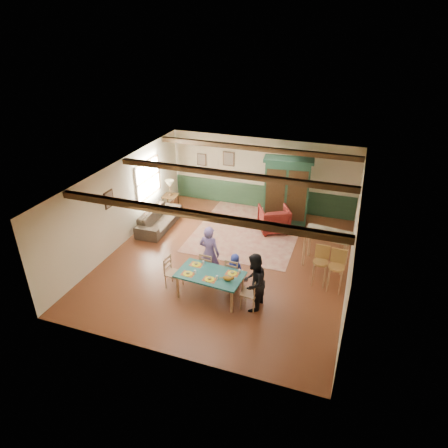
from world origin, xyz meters
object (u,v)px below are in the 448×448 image
(person_child, at_px, (235,270))
(armoire, at_px, (287,191))
(dining_chair_far_left, at_px, (208,266))
(bar_stool_left, at_px, (320,267))
(sofa, at_px, (159,219))
(dining_table, at_px, (210,285))
(dining_chair_far_right, at_px, (234,272))
(person_man, at_px, (209,253))
(dining_chair_end_right, at_px, (250,292))
(dining_chair_end_left, at_px, (174,273))
(armchair, at_px, (274,219))
(cat, at_px, (227,278))
(end_table, at_px, (171,203))
(bar_stool_right, at_px, (336,272))
(person_woman, at_px, (254,282))
(counter_table, at_px, (326,249))
(table_lamp, at_px, (170,188))

(person_child, height_order, armoire, armoire)
(dining_chair_far_left, bearing_deg, bar_stool_left, -160.97)
(sofa, bearing_deg, dining_table, -136.82)
(dining_chair_far_right, height_order, person_man, person_man)
(dining_chair_end_right, distance_m, person_child, 1.03)
(dining_chair_end_left, bearing_deg, armchair, -20.17)
(sofa, bearing_deg, dining_chair_end_right, -129.03)
(dining_table, bearing_deg, armchair, 79.96)
(bar_stool_left, bearing_deg, cat, -141.80)
(dining_chair_end_left, relative_size, end_table, 1.39)
(dining_table, xyz_separation_m, dining_chair_end_right, (1.08, -0.08, 0.09))
(bar_stool_right, bearing_deg, person_man, -168.40)
(end_table, distance_m, bar_stool_right, 6.96)
(bar_stool_right, bearing_deg, dining_chair_far_left, -167.18)
(end_table, bearing_deg, dining_chair_end_left, -62.81)
(person_child, bearing_deg, dining_chair_end_left, 27.30)
(armoire, xyz_separation_m, end_table, (-4.20, -0.59, -0.85))
(dining_chair_far_left, relative_size, person_woman, 0.58)
(dining_chair_far_left, bearing_deg, end_table, -47.05)
(armchair, relative_size, bar_stool_right, 0.82)
(dining_chair_end_right, relative_size, armoire, 0.38)
(dining_table, height_order, sofa, dining_table)
(dining_chair_end_left, distance_m, cat, 1.64)
(dining_chair_far_right, bearing_deg, dining_table, 60.95)
(person_woman, relative_size, sofa, 0.72)
(person_child, xyz_separation_m, end_table, (-3.69, 3.61, -0.15))
(dining_table, bearing_deg, armoire, 79.24)
(dining_chair_far_left, height_order, person_woman, person_woman)
(bar_stool_left, relative_size, bar_stool_right, 0.97)
(dining_chair_end_right, bearing_deg, person_woman, 90.00)
(dining_chair_end_right, bearing_deg, sofa, -122.76)
(person_man, relative_size, sofa, 0.75)
(dining_chair_far_left, xyz_separation_m, dining_chair_end_left, (-0.75, -0.63, 0.00))
(dining_chair_far_right, relative_size, sofa, 0.42)
(sofa, bearing_deg, bar_stool_right, -107.61)
(bar_stool_left, bearing_deg, counter_table, 88.35)
(armoire, xyz_separation_m, sofa, (-4.01, -1.90, -0.86))
(dining_chair_end_left, relative_size, counter_table, 0.69)
(armoire, distance_m, sofa, 4.52)
(dining_chair_far_left, distance_m, dining_chair_end_right, 1.61)
(person_woman, xyz_separation_m, end_table, (-4.44, 4.42, -0.45))
(dining_chair_end_right, xyz_separation_m, bar_stool_left, (1.51, 1.56, 0.12))
(person_child, bearing_deg, dining_chair_far_left, 5.71)
(armchair, bearing_deg, dining_chair_end_right, 68.15)
(end_table, distance_m, table_lamp, 0.61)
(armchair, xyz_separation_m, bar_stool_right, (2.29, -2.73, 0.15))
(dining_table, xyz_separation_m, end_table, (-3.27, 4.34, -0.03))
(dining_chair_far_right, bearing_deg, counter_table, -135.97)
(person_woman, bearing_deg, dining_chair_end_left, -90.00)
(person_man, xyz_separation_m, armoire, (1.26, 4.15, 0.36))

